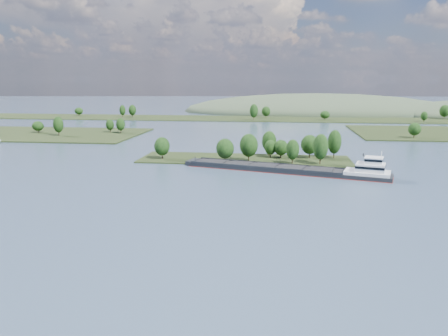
# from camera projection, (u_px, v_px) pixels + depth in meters

# --- Properties ---
(ground) EXTENTS (1800.00, 1800.00, 0.00)m
(ground) POSITION_uv_depth(u_px,v_px,m) (230.00, 191.00, 150.67)
(ground) COLOR #3B5166
(ground) RESTS_ON ground
(tree_island) EXTENTS (100.00, 30.00, 14.97)m
(tree_island) POSITION_uv_depth(u_px,v_px,m) (259.00, 152.00, 206.48)
(tree_island) COLOR black
(tree_island) RESTS_ON ground
(back_shoreline) EXTENTS (900.00, 60.00, 16.33)m
(back_shoreline) POSITION_uv_depth(u_px,v_px,m) (271.00, 119.00, 421.48)
(back_shoreline) COLOR black
(back_shoreline) RESTS_ON ground
(hill_west) EXTENTS (320.00, 160.00, 44.00)m
(hill_west) POSITION_uv_depth(u_px,v_px,m) (318.00, 112.00, 512.44)
(hill_west) COLOR #36452F
(hill_west) RESTS_ON ground
(cargo_barge) EXTENTS (86.44, 32.95, 11.74)m
(cargo_barge) POSITION_uv_depth(u_px,v_px,m) (297.00, 169.00, 179.97)
(cargo_barge) COLOR black
(cargo_barge) RESTS_ON ground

